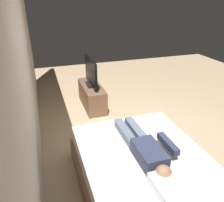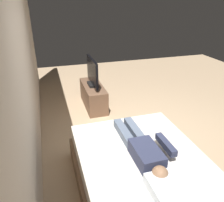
{
  "view_description": "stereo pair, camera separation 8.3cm",
  "coord_description": "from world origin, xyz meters",
  "px_view_note": "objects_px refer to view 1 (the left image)",
  "views": [
    {
      "loc": [
        -2.85,
        1.45,
        2.3
      ],
      "look_at": [
        0.36,
        0.39,
        0.69
      ],
      "focal_mm": 36.13,
      "sensor_mm": 36.0,
      "label": 1
    },
    {
      "loc": [
        -2.87,
        1.37,
        2.3
      ],
      "look_at": [
        0.36,
        0.39,
        0.69
      ],
      "focal_mm": 36.13,
      "sensor_mm": 36.0,
      "label": 2
    }
  ],
  "objects_px": {
    "pillow": "(174,190)",
    "tv_stand": "(92,96)",
    "bed": "(143,172)",
    "person": "(145,148)",
    "remote": "(167,140)",
    "tv": "(91,73)"
  },
  "relations": [
    {
      "from": "bed",
      "to": "person",
      "type": "relative_size",
      "value": 1.52
    },
    {
      "from": "bed",
      "to": "pillow",
      "type": "distance_m",
      "value": 0.72
    },
    {
      "from": "bed",
      "to": "pillow",
      "type": "bearing_deg",
      "value": 180.0
    },
    {
      "from": "bed",
      "to": "remote",
      "type": "relative_size",
      "value": 12.73
    },
    {
      "from": "bed",
      "to": "pillow",
      "type": "xyz_separation_m",
      "value": [
        -0.63,
        0.0,
        0.34
      ]
    },
    {
      "from": "remote",
      "to": "pillow",
      "type": "bearing_deg",
      "value": 152.75
    },
    {
      "from": "pillow",
      "to": "person",
      "type": "relative_size",
      "value": 0.38
    },
    {
      "from": "bed",
      "to": "pillow",
      "type": "height_order",
      "value": "pillow"
    },
    {
      "from": "remote",
      "to": "tv_stand",
      "type": "height_order",
      "value": "remote"
    },
    {
      "from": "pillow",
      "to": "person",
      "type": "bearing_deg",
      "value": -1.29
    },
    {
      "from": "bed",
      "to": "tv_stand",
      "type": "bearing_deg",
      "value": 1.19
    },
    {
      "from": "tv_stand",
      "to": "remote",
      "type": "bearing_deg",
      "value": -168.62
    },
    {
      "from": "bed",
      "to": "tv_stand",
      "type": "distance_m",
      "value": 2.53
    },
    {
      "from": "pillow",
      "to": "tv_stand",
      "type": "distance_m",
      "value": 3.18
    },
    {
      "from": "remote",
      "to": "tv",
      "type": "relative_size",
      "value": 0.17
    },
    {
      "from": "person",
      "to": "tv",
      "type": "relative_size",
      "value": 1.43
    },
    {
      "from": "tv_stand",
      "to": "tv",
      "type": "distance_m",
      "value": 0.53
    },
    {
      "from": "bed",
      "to": "person",
      "type": "height_order",
      "value": "person"
    },
    {
      "from": "person",
      "to": "tv",
      "type": "bearing_deg",
      "value": 1.55
    },
    {
      "from": "person",
      "to": "tv_stand",
      "type": "bearing_deg",
      "value": 1.55
    },
    {
      "from": "pillow",
      "to": "tv_stand",
      "type": "xyz_separation_m",
      "value": [
        3.16,
        0.05,
        -0.35
      ]
    },
    {
      "from": "remote",
      "to": "tv_stand",
      "type": "bearing_deg",
      "value": 11.38
    }
  ]
}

